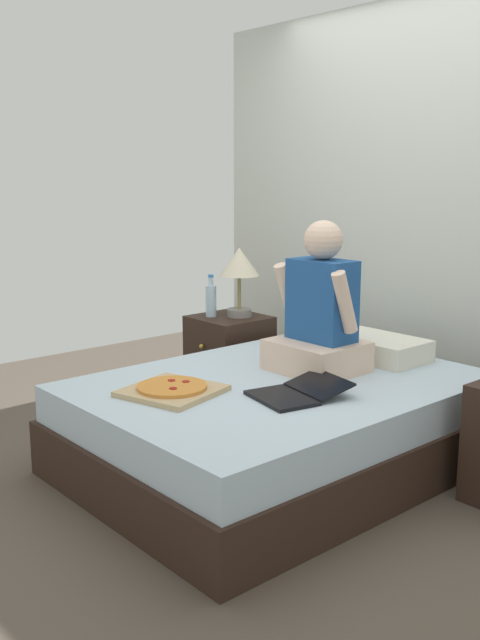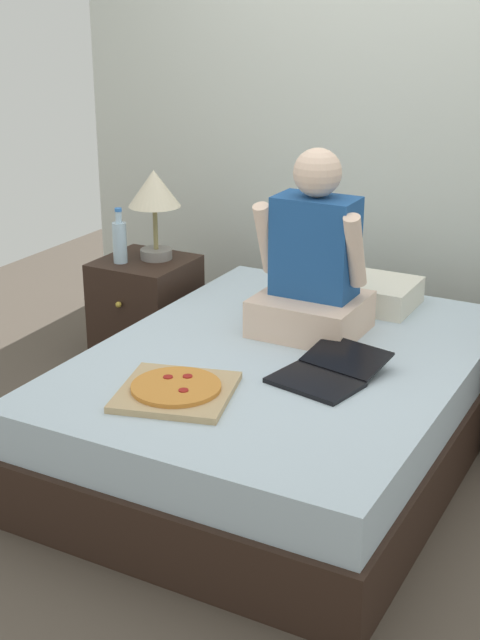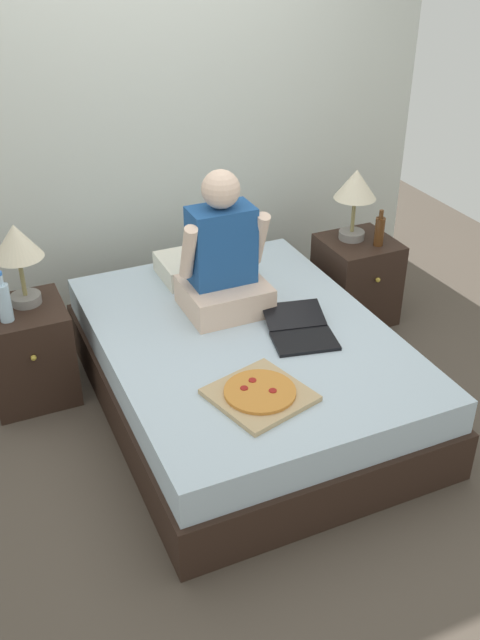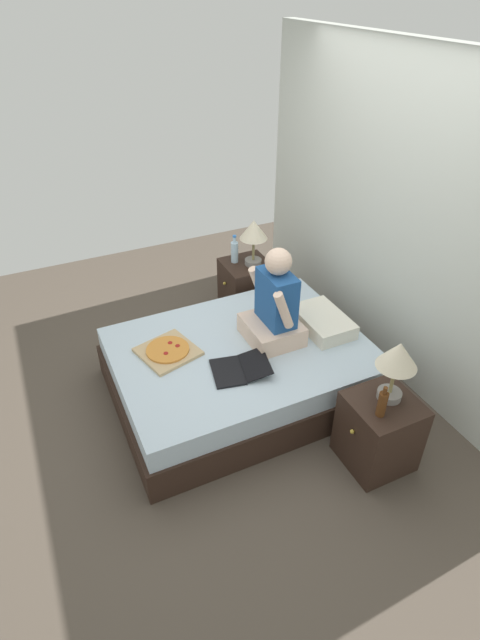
% 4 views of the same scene
% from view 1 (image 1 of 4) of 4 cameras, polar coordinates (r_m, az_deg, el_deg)
% --- Properties ---
extents(ground_plane, '(5.72, 5.72, 0.00)m').
position_cam_1_polar(ground_plane, '(3.72, 3.08, -11.52)').
color(ground_plane, '#4C4238').
extents(wall_back, '(3.72, 0.12, 2.50)m').
position_cam_1_polar(wall_back, '(4.48, 15.94, 8.46)').
color(wall_back, silver).
rests_on(wall_back, ground).
extents(bed, '(1.47, 1.99, 0.45)m').
position_cam_1_polar(bed, '(3.64, 3.12, -8.29)').
color(bed, black).
rests_on(bed, ground).
extents(nightstand_left, '(0.44, 0.47, 0.55)m').
position_cam_1_polar(nightstand_left, '(4.72, -0.84, -2.98)').
color(nightstand_left, black).
rests_on(nightstand_left, ground).
extents(lamp_on_left_nightstand, '(0.26, 0.26, 0.45)m').
position_cam_1_polar(lamp_on_left_nightstand, '(4.61, -0.06, 4.28)').
color(lamp_on_left_nightstand, gray).
rests_on(lamp_on_left_nightstand, nightstand_left).
extents(water_bottle, '(0.07, 0.07, 0.28)m').
position_cam_1_polar(water_bottle, '(4.64, -2.34, 1.64)').
color(water_bottle, silver).
rests_on(water_bottle, nightstand_left).
extents(pillow, '(0.52, 0.34, 0.12)m').
position_cam_1_polar(pillow, '(4.04, 10.96, -2.20)').
color(pillow, silver).
rests_on(pillow, bed).
extents(person_seated, '(0.47, 0.40, 0.78)m').
position_cam_1_polar(person_seated, '(3.70, 6.34, 0.31)').
color(person_seated, beige).
rests_on(person_seated, bed).
extents(laptop, '(0.40, 0.47, 0.07)m').
position_cam_1_polar(laptop, '(3.29, 4.36, -5.87)').
color(laptop, black).
rests_on(laptop, bed).
extents(pizza_box, '(0.49, 0.49, 0.05)m').
position_cam_1_polar(pizza_box, '(3.36, -5.45, -5.57)').
color(pizza_box, tan).
rests_on(pizza_box, bed).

